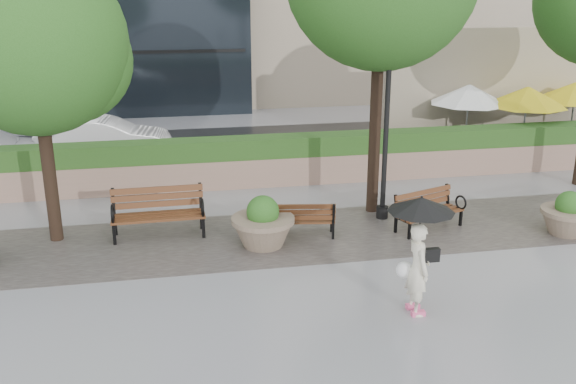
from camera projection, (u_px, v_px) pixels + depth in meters
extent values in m
plane|color=gray|center=(326.00, 298.00, 11.57)|extent=(100.00, 100.00, 0.00)
cube|color=#383330|center=(293.00, 236.00, 14.36)|extent=(28.00, 3.20, 0.01)
cube|color=#967260|center=(265.00, 170.00, 17.97)|extent=(24.00, 0.80, 0.80)
cube|color=#1E4517|center=(265.00, 147.00, 17.76)|extent=(24.00, 0.75, 0.55)
cube|color=tan|center=(525.00, 87.00, 21.97)|extent=(10.00, 0.60, 4.00)
cube|color=#1E4517|center=(542.00, 147.00, 20.31)|extent=(8.00, 0.50, 0.90)
cube|color=black|center=(247.00, 149.00, 21.83)|extent=(40.00, 7.00, 0.00)
cube|color=#552C18|center=(159.00, 216.00, 14.16)|extent=(2.04, 0.65, 0.06)
cube|color=#552C18|center=(157.00, 197.00, 14.34)|extent=(2.03, 0.17, 0.48)
cube|color=black|center=(159.00, 226.00, 14.26)|extent=(2.04, 0.76, 0.52)
torus|color=black|center=(113.00, 214.00, 13.72)|extent=(0.06, 0.42, 0.42)
torus|color=black|center=(202.00, 208.00, 14.09)|extent=(0.06, 0.42, 0.42)
cube|color=#552C18|center=(300.00, 220.00, 14.29)|extent=(1.60, 0.71, 0.04)
cube|color=#552C18|center=(300.00, 212.00, 13.97)|extent=(1.54, 0.36, 0.36)
cube|color=black|center=(300.00, 228.00, 14.32)|extent=(1.62, 0.80, 0.40)
torus|color=black|center=(332.00, 211.00, 14.40)|extent=(0.09, 0.32, 0.32)
torus|color=black|center=(267.00, 211.00, 14.37)|extent=(0.09, 0.32, 0.32)
cube|color=#552C18|center=(430.00, 213.00, 14.61)|extent=(1.73, 1.05, 0.05)
cube|color=#552C18|center=(423.00, 198.00, 14.73)|extent=(1.60, 0.69, 0.39)
cube|color=black|center=(429.00, 221.00, 14.70)|extent=(1.76, 1.14, 0.42)
torus|color=black|center=(409.00, 215.00, 14.04)|extent=(0.16, 0.34, 0.34)
torus|color=black|center=(461.00, 202.00, 14.81)|extent=(0.16, 0.34, 0.34)
cylinder|color=#7F6B56|center=(263.00, 220.00, 13.66)|extent=(1.35, 1.35, 0.11)
sphere|color=#1C4413|center=(263.00, 212.00, 13.60)|extent=(0.70, 0.70, 0.70)
cylinder|color=#7F6B56|center=(569.00, 212.00, 14.34)|extent=(1.20, 1.20, 0.10)
sphere|color=#1C4413|center=(570.00, 205.00, 14.29)|extent=(0.62, 0.62, 0.62)
cylinder|color=black|center=(386.00, 135.00, 14.81)|extent=(0.12, 0.12, 4.13)
cylinder|color=black|center=(382.00, 212.00, 15.41)|extent=(0.28, 0.28, 0.30)
sphere|color=black|center=(390.00, 41.00, 14.15)|extent=(0.24, 0.24, 0.24)
cylinder|color=black|center=(47.00, 152.00, 13.56)|extent=(0.28, 0.28, 3.99)
sphere|color=#1C4413|center=(33.00, 42.00, 12.84)|extent=(3.76, 3.76, 3.76)
sphere|color=#1C4413|center=(69.00, 60.00, 13.35)|extent=(2.63, 2.63, 2.63)
cylinder|color=black|center=(376.00, 106.00, 15.12)|extent=(0.28, 0.28, 5.27)
cylinder|color=black|center=(464.00, 153.00, 21.06)|extent=(0.40, 0.40, 0.10)
cylinder|color=#99999E|center=(467.00, 122.00, 20.73)|extent=(0.06, 0.06, 2.20)
cone|color=white|center=(469.00, 94.00, 20.45)|extent=(2.50, 2.50, 0.60)
cylinder|color=black|center=(520.00, 157.00, 20.66)|extent=(0.40, 0.40, 0.10)
cylinder|color=#99999E|center=(524.00, 125.00, 20.34)|extent=(0.06, 0.06, 2.20)
cone|color=gold|center=(527.00, 97.00, 20.05)|extent=(2.50, 2.50, 0.60)
cylinder|color=black|center=(567.00, 149.00, 21.56)|extent=(0.40, 0.40, 0.10)
cylinder|color=#99999E|center=(572.00, 119.00, 21.23)|extent=(0.06, 0.06, 2.20)
cone|color=gold|center=(576.00, 92.00, 20.95)|extent=(2.50, 2.50, 0.60)
imported|color=silver|center=(105.00, 139.00, 20.34)|extent=(4.21, 1.70, 1.36)
imported|color=#EFE7C9|center=(418.00, 266.00, 10.81)|extent=(0.44, 0.63, 1.73)
cube|color=#F2598C|center=(413.00, 306.00, 11.18)|extent=(0.11, 0.24, 0.09)
cube|color=#F2598C|center=(418.00, 313.00, 10.94)|extent=(0.11, 0.24, 0.09)
cube|color=black|center=(430.00, 255.00, 10.85)|extent=(0.11, 0.33, 0.24)
sphere|color=white|center=(405.00, 270.00, 11.04)|extent=(0.30, 0.30, 0.30)
cylinder|color=black|center=(420.00, 229.00, 10.66)|extent=(0.02, 0.02, 0.92)
cone|color=black|center=(421.00, 205.00, 10.52)|extent=(1.13, 1.13, 0.24)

